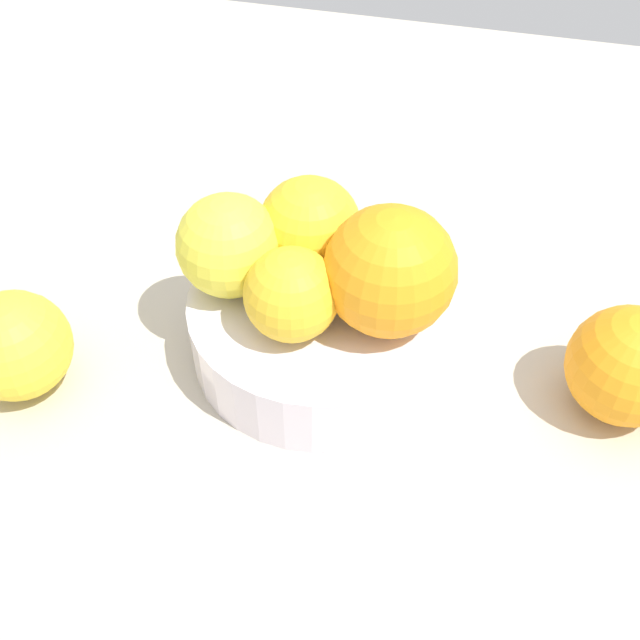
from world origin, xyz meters
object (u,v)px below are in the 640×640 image
(fruit_bowl, at_px, (320,326))
(orange_in_bowl_2, at_px, (292,295))
(orange_loose_0, at_px, (628,364))
(orange_in_bowl_0, at_px, (310,227))
(orange_in_bowl_3, at_px, (227,250))
(orange_in_bowl_1, at_px, (390,271))
(orange_loose_1, at_px, (15,346))

(fruit_bowl, bearing_deg, orange_in_bowl_2, 70.34)
(orange_in_bowl_2, distance_m, orange_loose_0, 0.22)
(orange_in_bowl_0, height_order, orange_in_bowl_2, orange_in_bowl_0)
(orange_in_bowl_2, height_order, orange_in_bowl_3, orange_in_bowl_3)
(orange_in_bowl_2, distance_m, orange_in_bowl_3, 0.06)
(fruit_bowl, xyz_separation_m, orange_in_bowl_0, (0.02, -0.03, 0.06))
(fruit_bowl, distance_m, orange_in_bowl_3, 0.09)
(orange_in_bowl_3, xyz_separation_m, orange_loose_0, (-0.27, -0.01, -0.05))
(orange_in_bowl_1, distance_m, orange_loose_0, 0.17)
(orange_in_bowl_0, distance_m, orange_in_bowl_3, 0.06)
(orange_in_bowl_0, relative_size, orange_in_bowl_3, 1.00)
(orange_in_bowl_0, height_order, orange_in_bowl_1, orange_in_bowl_1)
(fruit_bowl, height_order, orange_in_bowl_1, orange_in_bowl_1)
(orange_loose_1, bearing_deg, orange_in_bowl_1, -162.56)
(orange_in_bowl_2, bearing_deg, orange_loose_0, -171.58)
(orange_in_bowl_0, bearing_deg, orange_in_bowl_1, 148.74)
(orange_in_bowl_3, relative_size, orange_loose_1, 0.95)
(orange_in_bowl_0, bearing_deg, orange_loose_0, 172.36)
(fruit_bowl, bearing_deg, orange_loose_1, 23.03)
(fruit_bowl, xyz_separation_m, orange_in_bowl_1, (-0.05, 0.01, 0.07))
(fruit_bowl, height_order, orange_loose_0, orange_loose_0)
(orange_in_bowl_3, height_order, orange_loose_0, orange_in_bowl_3)
(orange_loose_1, bearing_deg, orange_in_bowl_3, -149.11)
(orange_in_bowl_0, bearing_deg, orange_in_bowl_2, 94.33)
(orange_loose_0, bearing_deg, orange_in_bowl_0, -7.64)
(orange_in_bowl_3, distance_m, orange_loose_0, 0.27)
(orange_in_bowl_1, bearing_deg, orange_in_bowl_3, -0.87)
(orange_in_bowl_2, relative_size, orange_loose_0, 0.78)
(orange_in_bowl_0, xyz_separation_m, orange_loose_1, (0.17, 0.11, -0.05))
(orange_in_bowl_0, xyz_separation_m, orange_in_bowl_2, (-0.00, 0.06, -0.00))
(orange_loose_0, bearing_deg, fruit_bowl, 0.53)
(orange_in_bowl_3, bearing_deg, orange_loose_1, 30.89)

